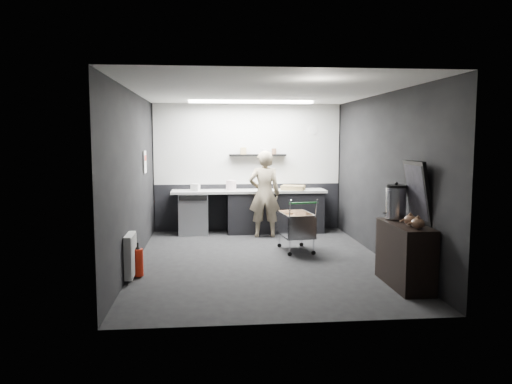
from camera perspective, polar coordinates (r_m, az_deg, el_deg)
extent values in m
plane|color=black|center=(8.15, 0.61, -7.87)|extent=(5.50, 5.50, 0.00)
plane|color=white|center=(7.94, 0.63, 11.39)|extent=(5.50, 5.50, 0.00)
plane|color=black|center=(10.66, -0.96, 2.81)|extent=(5.50, 0.00, 5.50)
plane|color=black|center=(5.22, 3.85, -0.78)|extent=(5.50, 0.00, 5.50)
plane|color=black|center=(7.97, -13.83, 1.47)|extent=(0.00, 5.50, 5.50)
plane|color=black|center=(8.39, 14.34, 1.69)|extent=(0.00, 5.50, 5.50)
cube|color=beige|center=(10.63, -0.96, 5.50)|extent=(3.95, 0.02, 1.70)
cube|color=black|center=(10.73, -0.95, -1.73)|extent=(3.95, 0.02, 1.00)
cube|color=black|center=(10.54, 0.18, 4.24)|extent=(1.20, 0.22, 0.04)
cylinder|color=silver|center=(10.82, 6.51, 7.06)|extent=(0.20, 0.03, 0.20)
cube|color=white|center=(9.24, -12.58, 3.38)|extent=(0.02, 0.30, 0.40)
cube|color=red|center=(9.24, -12.56, 3.81)|extent=(0.02, 0.22, 0.10)
cube|color=silver|center=(7.23, -14.18, -7.03)|extent=(0.10, 0.50, 0.60)
cube|color=white|center=(9.77, -0.55, 10.24)|extent=(2.40, 0.20, 0.04)
cube|color=black|center=(10.49, 2.19, -2.33)|extent=(2.00, 0.56, 0.85)
cube|color=#ADAEA9|center=(10.38, -0.81, 0.08)|extent=(3.20, 0.60, 0.05)
cube|color=#9EA0A5|center=(10.40, -7.14, -2.45)|extent=(0.60, 0.58, 0.85)
cube|color=black|center=(10.06, -7.21, -0.70)|extent=(0.56, 0.02, 0.10)
imported|color=#BBB194|center=(9.96, 0.97, -0.23)|extent=(0.65, 0.45, 1.73)
cube|color=silver|center=(8.81, 4.58, -4.94)|extent=(0.58, 0.82, 0.02)
cube|color=silver|center=(8.74, 3.04, -3.73)|extent=(0.11, 0.77, 0.41)
cube|color=silver|center=(8.82, 6.12, -3.66)|extent=(0.11, 0.77, 0.41)
cube|color=silver|center=(8.41, 5.04, -4.13)|extent=(0.50, 0.08, 0.41)
cube|color=silver|center=(9.14, 4.18, -3.29)|extent=(0.50, 0.08, 0.41)
cylinder|color=silver|center=(8.47, 3.58, -6.27)|extent=(0.02, 0.02, 0.27)
cylinder|color=silver|center=(8.55, 6.37, -6.19)|extent=(0.02, 0.02, 0.27)
cylinder|color=silver|center=(9.14, 2.89, -5.34)|extent=(0.02, 0.02, 0.27)
cylinder|color=silver|center=(9.21, 5.48, -5.27)|extent=(0.02, 0.02, 0.27)
cylinder|color=#227E34|center=(8.29, 5.14, -1.28)|extent=(0.50, 0.09, 0.03)
cube|color=brown|center=(8.85, 3.79, -3.70)|extent=(0.25, 0.29, 0.34)
cube|color=brown|center=(8.70, 5.54, -4.01)|extent=(0.23, 0.27, 0.31)
cylinder|color=black|center=(8.50, 3.57, -7.05)|extent=(0.08, 0.04, 0.07)
cylinder|color=black|center=(9.16, 2.89, -6.06)|extent=(0.08, 0.04, 0.07)
cylinder|color=black|center=(8.57, 6.36, -6.96)|extent=(0.08, 0.04, 0.07)
cylinder|color=black|center=(9.23, 5.47, -5.99)|extent=(0.08, 0.04, 0.07)
cube|color=black|center=(7.02, 16.64, -6.92)|extent=(0.42, 1.12, 0.84)
cylinder|color=silver|center=(7.25, 15.69, -1.21)|extent=(0.28, 0.28, 0.43)
cylinder|color=black|center=(7.22, 15.74, 0.64)|extent=(0.28, 0.28, 0.04)
sphere|color=black|center=(7.22, 15.75, 0.93)|extent=(0.05, 0.05, 0.05)
ellipsoid|color=brown|center=(6.80, 17.22, -3.09)|extent=(0.17, 0.17, 0.13)
ellipsoid|color=brown|center=(6.58, 18.00, -3.41)|extent=(0.17, 0.17, 0.13)
cube|color=black|center=(6.99, 18.01, 0.00)|extent=(0.20, 0.66, 0.84)
cube|color=black|center=(6.98, 17.82, 0.00)|extent=(0.14, 0.56, 0.72)
cylinder|color=#A91C0B|center=(7.36, -13.32, -7.84)|extent=(0.15, 0.15, 0.39)
cone|color=black|center=(7.31, -13.36, -6.17)|extent=(0.10, 0.10, 0.06)
cylinder|color=black|center=(7.30, -13.37, -5.87)|extent=(0.03, 0.03, 0.06)
cube|color=#9A8252|center=(10.44, 4.26, 0.50)|extent=(0.56, 0.49, 0.09)
cylinder|color=silver|center=(10.34, -2.87, 0.78)|extent=(0.21, 0.21, 0.21)
cube|color=silver|center=(10.29, -6.95, 0.53)|extent=(0.20, 0.18, 0.15)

